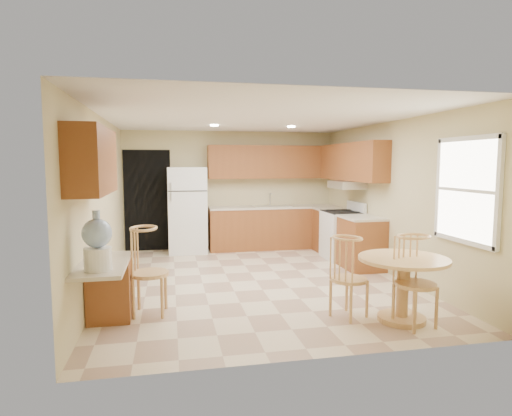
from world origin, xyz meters
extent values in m
plane|color=beige|center=(0.00, 0.00, 0.00)|extent=(5.50, 5.50, 0.00)
cube|color=white|center=(0.00, 0.00, 2.50)|extent=(4.50, 5.50, 0.02)
cube|color=#CABF88|center=(0.00, 2.75, 1.25)|extent=(4.50, 0.02, 2.50)
cube|color=#CABF88|center=(0.00, -2.75, 1.25)|extent=(4.50, 0.02, 2.50)
cube|color=#CABF88|center=(-2.25, 0.00, 1.25)|extent=(0.02, 5.50, 2.50)
cube|color=#CABF88|center=(2.25, 0.00, 1.25)|extent=(0.02, 5.50, 2.50)
cube|color=black|center=(-1.75, 2.73, 1.05)|extent=(0.90, 0.02, 2.10)
cube|color=brown|center=(0.88, 2.45, 0.43)|extent=(2.75, 0.60, 0.87)
cube|color=beige|center=(0.88, 2.45, 0.89)|extent=(2.75, 0.63, 0.04)
cube|color=brown|center=(1.95, 1.85, 0.43)|extent=(0.60, 0.59, 0.87)
cube|color=beige|center=(1.95, 1.85, 0.89)|extent=(0.63, 0.59, 0.04)
cube|color=brown|center=(1.95, 0.40, 0.43)|extent=(0.60, 0.80, 0.87)
cube|color=beige|center=(1.95, 0.40, 0.89)|extent=(0.63, 0.80, 0.04)
cube|color=brown|center=(0.88, 2.58, 1.85)|extent=(2.75, 0.33, 0.70)
cube|color=brown|center=(2.08, 1.21, 1.85)|extent=(0.33, 2.42, 0.70)
cube|color=brown|center=(-2.08, -1.60, 1.85)|extent=(0.33, 1.40, 0.70)
cube|color=silver|center=(0.85, 2.45, 0.91)|extent=(0.78, 0.44, 0.01)
cube|color=silver|center=(2.00, 1.18, 1.42)|extent=(0.50, 0.76, 0.14)
cube|color=brown|center=(-2.00, -1.32, 0.36)|extent=(0.48, 0.42, 0.72)
cube|color=beige|center=(-2.00, -1.70, 0.75)|extent=(0.50, 1.20, 0.04)
cube|color=white|center=(2.23, -1.85, 1.50)|extent=(0.05, 1.00, 1.20)
cube|color=white|center=(2.22, -1.85, 2.12)|extent=(0.05, 1.10, 0.06)
cube|color=white|center=(2.22, -1.85, 0.88)|extent=(0.05, 1.10, 0.06)
cube|color=white|center=(2.22, -2.38, 1.50)|extent=(0.05, 0.06, 1.28)
cube|color=white|center=(2.22, -1.32, 1.50)|extent=(0.05, 0.06, 1.28)
cylinder|color=white|center=(-0.50, 1.20, 2.48)|extent=(0.14, 0.14, 0.02)
cylinder|color=white|center=(0.90, 1.20, 2.48)|extent=(0.14, 0.14, 0.02)
cube|color=white|center=(-0.95, 2.40, 0.87)|extent=(0.77, 0.72, 1.75)
cube|color=black|center=(-0.95, 2.04, 1.28)|extent=(0.75, 0.01, 0.02)
cube|color=silver|center=(-1.27, 2.03, 1.18)|extent=(0.03, 0.03, 0.18)
cube|color=silver|center=(-1.27, 2.03, 1.39)|extent=(0.03, 0.03, 0.14)
cube|color=white|center=(1.92, 1.18, 0.45)|extent=(0.65, 0.76, 0.90)
cube|color=black|center=(1.92, 1.18, 0.91)|extent=(0.64, 0.75, 0.02)
cube|color=white|center=(2.20, 1.18, 1.00)|extent=(0.06, 0.76, 0.18)
cylinder|color=tan|center=(1.32, -2.02, 0.03)|extent=(0.55, 0.55, 0.06)
cylinder|color=tan|center=(1.32, -2.02, 0.37)|extent=(0.14, 0.14, 0.67)
cylinder|color=tan|center=(1.32, -2.02, 0.73)|extent=(1.02, 1.02, 0.04)
cylinder|color=tan|center=(0.77, -1.77, 0.45)|extent=(0.42, 0.42, 0.04)
cylinder|color=tan|center=(0.62, -1.62, 0.23)|extent=(0.04, 0.04, 0.45)
cylinder|color=tan|center=(0.92, -1.62, 0.23)|extent=(0.04, 0.04, 0.45)
cylinder|color=tan|center=(0.62, -1.92, 0.23)|extent=(0.04, 0.04, 0.45)
cylinder|color=tan|center=(0.92, -1.92, 0.23)|extent=(0.04, 0.04, 0.45)
cylinder|color=tan|center=(1.37, -2.20, 0.48)|extent=(0.45, 0.45, 0.04)
cylinder|color=tan|center=(1.21, -2.04, 0.24)|extent=(0.04, 0.04, 0.48)
cylinder|color=tan|center=(1.53, -2.04, 0.24)|extent=(0.04, 0.04, 0.48)
cylinder|color=tan|center=(1.21, -2.36, 0.24)|extent=(0.04, 0.04, 0.48)
cylinder|color=tan|center=(1.53, -2.36, 0.24)|extent=(0.04, 0.04, 0.48)
cylinder|color=tan|center=(-1.55, -1.20, 0.50)|extent=(0.47, 0.47, 0.04)
cylinder|color=tan|center=(-1.72, -1.03, 0.25)|extent=(0.04, 0.04, 0.50)
cylinder|color=tan|center=(-1.38, -1.03, 0.25)|extent=(0.04, 0.04, 0.50)
cylinder|color=tan|center=(-1.72, -1.37, 0.25)|extent=(0.04, 0.04, 0.50)
cylinder|color=tan|center=(-1.38, -1.37, 0.25)|extent=(0.04, 0.04, 0.50)
cylinder|color=white|center=(-2.00, -2.02, 0.88)|extent=(0.27, 0.27, 0.23)
sphere|color=#91B0E1|center=(-2.00, -2.02, 1.14)|extent=(0.29, 0.29, 0.29)
cylinder|color=#91B0E1|center=(-2.00, -2.02, 1.33)|extent=(0.07, 0.07, 0.08)
camera|label=1|loc=(-1.28, -6.40, 1.83)|focal=30.00mm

